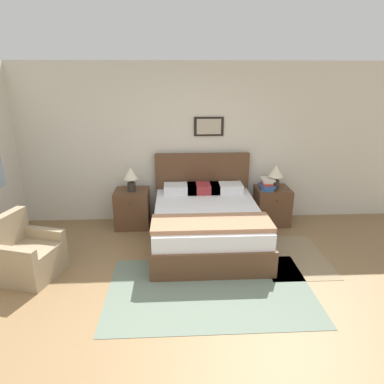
{
  "coord_description": "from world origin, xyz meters",
  "views": [
    {
      "loc": [
        -0.26,
        -2.73,
        2.39
      ],
      "look_at": [
        -0.03,
        1.56,
        0.91
      ],
      "focal_mm": 32.0,
      "sensor_mm": 36.0,
      "label": 1
    }
  ],
  "objects_px": {
    "armchair": "(26,256)",
    "nightstand_by_door": "(272,206)",
    "table_lamp_near_window": "(131,175)",
    "nightstand_near_window": "(132,208)",
    "table_lamp_by_door": "(276,173)",
    "bed": "(207,223)"
  },
  "relations": [
    {
      "from": "armchair",
      "to": "table_lamp_near_window",
      "type": "relative_size",
      "value": 2.07
    },
    {
      "from": "bed",
      "to": "table_lamp_by_door",
      "type": "xyz_separation_m",
      "value": [
        1.18,
        0.67,
        0.55
      ]
    },
    {
      "from": "nightstand_near_window",
      "to": "armchair",
      "type": "bearing_deg",
      "value": -128.83
    },
    {
      "from": "nightstand_near_window",
      "to": "table_lamp_near_window",
      "type": "height_order",
      "value": "table_lamp_near_window"
    },
    {
      "from": "bed",
      "to": "armchair",
      "type": "height_order",
      "value": "bed"
    },
    {
      "from": "nightstand_near_window",
      "to": "table_lamp_by_door",
      "type": "xyz_separation_m",
      "value": [
        2.34,
        -0.02,
        0.57
      ]
    },
    {
      "from": "bed",
      "to": "nightstand_by_door",
      "type": "relative_size",
      "value": 3.1
    },
    {
      "from": "armchair",
      "to": "table_lamp_near_window",
      "type": "distance_m",
      "value": 1.93
    },
    {
      "from": "armchair",
      "to": "nightstand_by_door",
      "type": "bearing_deg",
      "value": 129.25
    },
    {
      "from": "nightstand_by_door",
      "to": "table_lamp_by_door",
      "type": "bearing_deg",
      "value": -43.15
    },
    {
      "from": "bed",
      "to": "table_lamp_near_window",
      "type": "distance_m",
      "value": 1.45
    },
    {
      "from": "bed",
      "to": "table_lamp_near_window",
      "type": "relative_size",
      "value": 4.84
    },
    {
      "from": "nightstand_by_door",
      "to": "table_lamp_near_window",
      "type": "distance_m",
      "value": 2.39
    },
    {
      "from": "armchair",
      "to": "nightstand_near_window",
      "type": "relative_size",
      "value": 1.33
    },
    {
      "from": "nightstand_by_door",
      "to": "table_lamp_by_door",
      "type": "height_order",
      "value": "table_lamp_by_door"
    },
    {
      "from": "nightstand_near_window",
      "to": "table_lamp_by_door",
      "type": "relative_size",
      "value": 1.56
    },
    {
      "from": "table_lamp_near_window",
      "to": "nightstand_by_door",
      "type": "bearing_deg",
      "value": 0.4
    },
    {
      "from": "nightstand_near_window",
      "to": "table_lamp_near_window",
      "type": "xyz_separation_m",
      "value": [
        0.01,
        -0.02,
        0.57
      ]
    },
    {
      "from": "nightstand_by_door",
      "to": "table_lamp_by_door",
      "type": "distance_m",
      "value": 0.57
    },
    {
      "from": "armchair",
      "to": "nightstand_near_window",
      "type": "bearing_deg",
      "value": 158.07
    },
    {
      "from": "bed",
      "to": "table_lamp_by_door",
      "type": "bearing_deg",
      "value": 29.68
    },
    {
      "from": "bed",
      "to": "nightstand_near_window",
      "type": "distance_m",
      "value": 1.35
    }
  ]
}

